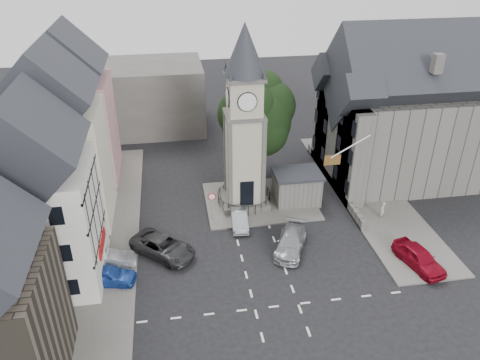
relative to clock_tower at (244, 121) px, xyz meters
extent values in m
plane|color=black|center=(0.00, -7.99, -8.12)|extent=(120.00, 120.00, 0.00)
cube|color=#595651|center=(-12.50, -1.99, -8.05)|extent=(6.00, 30.00, 0.14)
cube|color=#595651|center=(12.00, 0.01, -8.05)|extent=(6.00, 26.00, 0.14)
cube|color=#595651|center=(1.50, 0.01, -8.04)|extent=(10.00, 8.00, 0.16)
cube|color=silver|center=(0.00, -13.49, -8.12)|extent=(20.00, 8.00, 0.01)
cube|color=#4C4944|center=(0.00, 0.01, -7.77)|extent=(4.20, 4.20, 0.70)
torus|color=black|center=(0.00, 0.01, -7.04)|extent=(4.86, 4.86, 0.06)
cube|color=#B0A98E|center=(0.00, 0.01, -3.42)|extent=(3.00, 3.00, 8.00)
cube|color=black|center=(0.00, -1.44, -6.22)|extent=(1.20, 0.25, 2.40)
cube|color=#4C4944|center=(0.00, 0.01, 0.58)|extent=(3.30, 3.30, 0.25)
cube|color=#B0A98E|center=(0.00, 0.01, 2.18)|extent=(2.70, 2.70, 3.20)
cylinder|color=white|center=(0.00, -1.39, 2.18)|extent=(1.50, 0.12, 1.50)
cube|color=#4C4944|center=(0.00, 0.01, 3.78)|extent=(3.10, 3.10, 0.30)
cone|color=#22252A|center=(0.00, 0.01, 6.03)|extent=(3.40, 3.40, 4.20)
cube|color=#5C5A54|center=(4.80, -0.49, -6.72)|extent=(4.00, 3.00, 2.80)
cube|color=#22252A|center=(4.80, -0.49, -5.17)|extent=(4.30, 3.30, 0.25)
cylinder|color=black|center=(2.00, 5.01, -5.92)|extent=(0.70, 0.70, 4.40)
cylinder|color=black|center=(-3.20, -2.49, -6.87)|extent=(0.10, 0.10, 2.50)
cone|color=#A50C0C|center=(-3.20, -2.59, -5.62)|extent=(0.70, 0.06, 0.70)
cone|color=white|center=(-3.20, -2.61, -5.62)|extent=(0.54, 0.04, 0.54)
cube|color=#C3868A|center=(-15.50, 8.01, -3.12)|extent=(7.50, 7.00, 10.00)
cube|color=beige|center=(-15.50, 0.01, -3.12)|extent=(7.50, 7.00, 10.00)
cube|color=silver|center=(-15.50, -7.99, -3.62)|extent=(7.50, 7.00, 9.00)
cube|color=#4C4944|center=(-12.00, 20.01, -4.12)|extent=(20.00, 10.00, 8.00)
cube|color=#5C5A54|center=(16.00, 3.01, -3.62)|extent=(14.00, 10.00, 9.00)
cube|color=#5C5A54|center=(9.80, -0.49, -3.62)|extent=(1.60, 4.40, 9.00)
cube|color=#5C5A54|center=(9.80, 6.51, -3.62)|extent=(1.60, 4.40, 9.00)
cube|color=#5C5A54|center=(9.20, 2.01, -7.67)|extent=(0.40, 16.00, 0.90)
cylinder|color=white|center=(8.00, -3.99, -1.12)|extent=(3.17, 0.10, 1.89)
plane|color=#B21414|center=(6.60, -3.99, -2.22)|extent=(1.40, 0.00, 1.40)
imported|color=#1C409A|center=(-11.48, -9.29, -7.42)|extent=(4.33, 2.37, 1.39)
imported|color=#AFB2B8|center=(-11.50, -7.44, -7.48)|extent=(3.97, 1.58, 1.28)
imported|color=#2D2D2F|center=(-7.50, -6.56, -7.37)|extent=(5.67, 5.46, 1.50)
imported|color=#9A9EA2|center=(-1.00, -3.49, -7.49)|extent=(1.55, 3.88, 1.25)
imported|color=#979A9E|center=(2.50, -7.49, -7.40)|extent=(3.92, 5.37, 1.44)
imported|color=maroon|center=(11.50, -10.99, -7.34)|extent=(2.91, 4.91, 1.57)
imported|color=#B3AC94|center=(11.50, -4.38, -7.31)|extent=(0.70, 0.68, 1.61)
camera|label=1|loc=(-6.15, -36.39, 14.76)|focal=35.00mm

